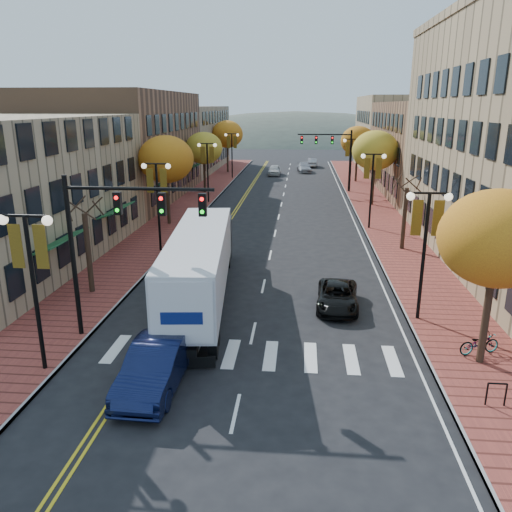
% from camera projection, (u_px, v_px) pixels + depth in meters
% --- Properties ---
extents(ground, '(200.00, 200.00, 0.00)m').
position_uv_depth(ground, '(243.00, 381.00, 18.19)').
color(ground, black).
rests_on(ground, ground).
extents(sidewalk_left, '(4.00, 85.00, 0.15)m').
position_uv_depth(sidewalk_left, '(191.00, 205.00, 49.93)').
color(sidewalk_left, brown).
rests_on(sidewalk_left, ground).
extents(sidewalk_right, '(4.00, 85.00, 0.15)m').
position_uv_depth(sidewalk_right, '(373.00, 208.00, 48.37)').
color(sidewalk_right, brown).
rests_on(sidewalk_right, ground).
extents(building_left_mid, '(12.00, 24.00, 11.00)m').
position_uv_depth(building_left_mid, '(121.00, 146.00, 52.39)').
color(building_left_mid, brown).
rests_on(building_left_mid, ground).
extents(building_left_far, '(12.00, 26.00, 9.50)m').
position_uv_depth(building_left_far, '(178.00, 139.00, 76.43)').
color(building_left_far, '#9E8966').
rests_on(building_left_far, ground).
extents(building_right_mid, '(15.00, 24.00, 10.00)m').
position_uv_depth(building_right_mid, '(452.00, 149.00, 55.17)').
color(building_right_mid, brown).
rests_on(building_right_mid, ground).
extents(building_right_far, '(15.00, 20.00, 11.00)m').
position_uv_depth(building_right_far, '(411.00, 134.00, 76.00)').
color(building_right_far, '#9E8966').
rests_on(building_right_far, ground).
extents(tree_left_a, '(0.28, 0.28, 4.20)m').
position_uv_depth(tree_left_a, '(88.00, 253.00, 25.94)').
color(tree_left_a, '#382619').
rests_on(tree_left_a, sidewalk_left).
extents(tree_left_b, '(4.48, 4.48, 7.21)m').
position_uv_depth(tree_left_b, '(166.00, 159.00, 40.27)').
color(tree_left_b, '#382619').
rests_on(tree_left_b, sidewalk_left).
extents(tree_left_c, '(4.16, 4.16, 6.69)m').
position_uv_depth(tree_left_c, '(204.00, 148.00, 55.63)').
color(tree_left_c, '#382619').
rests_on(tree_left_c, sidewalk_left).
extents(tree_left_d, '(4.61, 4.61, 7.42)m').
position_uv_depth(tree_left_d, '(227.00, 134.00, 72.63)').
color(tree_left_d, '#382619').
rests_on(tree_left_d, sidewalk_left).
extents(tree_right_a, '(4.16, 4.16, 6.69)m').
position_uv_depth(tree_right_a, '(497.00, 239.00, 17.85)').
color(tree_right_a, '#382619').
rests_on(tree_right_a, sidewalk_right).
extents(tree_right_b, '(0.28, 0.28, 4.20)m').
position_uv_depth(tree_right_b, '(404.00, 219.00, 33.92)').
color(tree_right_b, '#382619').
rests_on(tree_right_b, sidewalk_right).
extents(tree_right_c, '(4.48, 4.48, 7.21)m').
position_uv_depth(tree_right_c, '(375.00, 151.00, 48.24)').
color(tree_right_c, '#382619').
rests_on(tree_right_c, sidewalk_right).
extents(tree_right_d, '(4.35, 4.35, 7.00)m').
position_uv_depth(tree_right_d, '(358.00, 141.00, 63.54)').
color(tree_right_d, '#382619').
rests_on(tree_right_d, sidewalk_right).
extents(lamp_left_a, '(1.96, 0.36, 6.05)m').
position_uv_depth(lamp_left_a, '(31.00, 263.00, 17.60)').
color(lamp_left_a, black).
rests_on(lamp_left_a, ground).
extents(lamp_left_b, '(1.96, 0.36, 6.05)m').
position_uv_depth(lamp_left_b, '(157.00, 190.00, 32.85)').
color(lamp_left_b, black).
rests_on(lamp_left_b, ground).
extents(lamp_left_c, '(1.96, 0.36, 6.05)m').
position_uv_depth(lamp_left_c, '(207.00, 161.00, 50.01)').
color(lamp_left_c, black).
rests_on(lamp_left_c, ground).
extents(lamp_left_d, '(1.96, 0.36, 6.05)m').
position_uv_depth(lamp_left_d, '(232.00, 147.00, 67.16)').
color(lamp_left_d, black).
rests_on(lamp_left_d, ground).
extents(lamp_right_a, '(1.96, 0.36, 6.05)m').
position_uv_depth(lamp_right_a, '(426.00, 231.00, 22.02)').
color(lamp_right_a, black).
rests_on(lamp_right_a, ground).
extents(lamp_right_b, '(1.96, 0.36, 6.05)m').
position_uv_depth(lamp_right_b, '(372.00, 176.00, 39.17)').
color(lamp_right_b, black).
rests_on(lamp_right_b, ground).
extents(lamp_right_c, '(1.96, 0.36, 6.05)m').
position_uv_depth(lamp_right_c, '(351.00, 155.00, 56.33)').
color(lamp_right_c, black).
rests_on(lamp_right_c, ground).
extents(traffic_mast_near, '(6.10, 0.35, 7.00)m').
position_uv_depth(traffic_mast_near, '(115.00, 227.00, 20.10)').
color(traffic_mast_near, black).
rests_on(traffic_mast_near, ground).
extents(traffic_mast_far, '(6.10, 0.34, 7.00)m').
position_uv_depth(traffic_mast_far, '(333.00, 149.00, 56.32)').
color(traffic_mast_far, black).
rests_on(traffic_mast_far, ground).
extents(semi_truck, '(3.92, 15.46, 3.82)m').
position_uv_depth(semi_truck, '(202.00, 259.00, 25.12)').
color(semi_truck, black).
rests_on(semi_truck, ground).
extents(navy_sedan, '(1.88, 5.06, 1.65)m').
position_uv_depth(navy_sedan, '(156.00, 365.00, 17.62)').
color(navy_sedan, '#0D1334').
rests_on(navy_sedan, ground).
extents(black_suv, '(2.25, 4.40, 1.19)m').
position_uv_depth(black_suv, '(337.00, 296.00, 24.63)').
color(black_suv, black).
rests_on(black_suv, ground).
extents(car_far_white, '(1.76, 4.27, 1.45)m').
position_uv_depth(car_far_white, '(274.00, 170.00, 71.54)').
color(car_far_white, silver).
rests_on(car_far_white, ground).
extents(car_far_silver, '(2.34, 4.85, 1.36)m').
position_uv_depth(car_far_silver, '(304.00, 168.00, 74.85)').
color(car_far_silver, '#9C9CA3').
rests_on(car_far_silver, ground).
extents(car_far_oncoming, '(1.72, 4.18, 1.35)m').
position_uv_depth(car_far_oncoming, '(313.00, 163.00, 81.13)').
color(car_far_oncoming, '#9A99A0').
rests_on(car_far_oncoming, ground).
extents(bicycle, '(1.81, 1.10, 0.90)m').
position_uv_depth(bicycle, '(479.00, 343.00, 19.74)').
color(bicycle, gray).
rests_on(bicycle, sidewalk_right).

